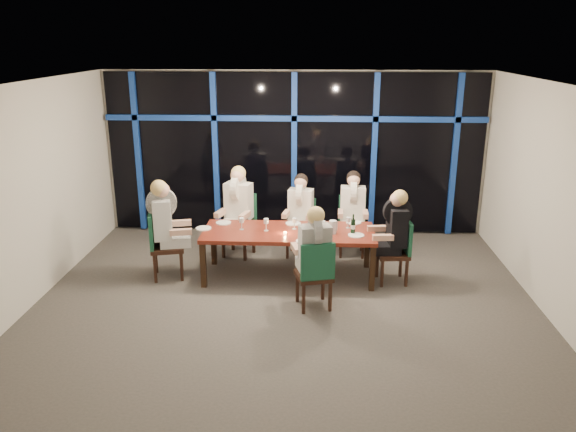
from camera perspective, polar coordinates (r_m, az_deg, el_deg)
The scene contains 29 objects.
room at distance 7.39m, azimuth -0.23°, elevation 5.79°, with size 7.04×7.00×3.02m.
window_wall at distance 10.36m, azimuth 0.71°, elevation 6.58°, with size 6.86×0.43×2.94m.
dining_table at distance 8.53m, azimuth 0.07°, elevation -1.95°, with size 2.60×1.00×0.75m.
chair_far_left at distance 9.52m, azimuth -4.86°, elevation -0.49°, with size 0.60×0.60×1.05m.
chair_far_mid at distance 9.49m, azimuth 1.35°, elevation -0.80°, with size 0.52×0.52×0.97m.
chair_far_right at distance 9.60m, azimuth 6.51°, elevation -0.61°, with size 0.47×0.47×0.99m.
chair_end_left at distance 8.76m, azimuth -12.80°, elevation -2.52°, with size 0.59×0.59×1.05m.
chair_end_right at distance 8.56m, azimuth 11.17°, elevation -3.17°, with size 0.50×0.50×0.98m.
chair_near_mid at distance 7.56m, azimuth 2.80°, elevation -5.67°, with size 0.56×0.56×0.99m.
diner_far_left at distance 9.32m, azimuth -5.14°, elevation 1.77°, with size 0.61×0.71×1.02m.
diner_far_mid at distance 9.29m, azimuth 1.26°, elevation 1.28°, with size 0.52×0.64×0.94m.
diner_far_right at distance 9.40m, azimuth 6.61°, elevation 1.49°, with size 0.50×0.62×0.96m.
diner_end_left at distance 8.62m, azimuth -12.40°, elevation 0.11°, with size 0.71×0.59×1.03m.
diner_end_right at distance 8.41m, azimuth 10.77°, elevation -0.71°, with size 0.63×0.51×0.96m.
diner_near_mid at distance 7.49m, azimuth 2.68°, elevation -2.66°, with size 0.57×0.67×0.97m.
plate_far_left at distance 8.91m, azimuth -6.56°, elevation -0.69°, with size 0.24×0.24×0.01m, color white.
plate_far_mid at distance 8.82m, azimuth 0.52°, elevation -0.76°, with size 0.24×0.24×0.01m, color white.
plate_far_right at distance 8.92m, azimuth 6.68°, elevation -0.67°, with size 0.24×0.24×0.01m, color white.
plate_end_left at distance 8.69m, azimuth -8.39°, elevation -1.25°, with size 0.24×0.24×0.01m, color white.
plate_end_right at distance 8.36m, azimuth 6.93°, elevation -1.96°, with size 0.24×0.24×0.01m, color white.
plate_near_mid at distance 8.07m, azimuth 1.65°, elevation -2.56°, with size 0.24×0.24×0.01m, color white.
wine_bottle at distance 8.40m, azimuth 6.62°, elevation -1.04°, with size 0.07×0.07×0.31m.
water_pitcher at distance 8.38m, azimuth 4.59°, elevation -1.13°, with size 0.13×0.11×0.20m.
tea_light at distance 8.38m, azimuth -0.31°, elevation -1.72°, with size 0.04×0.04×0.03m, color #FFA94C.
wine_glass_a at distance 8.47m, azimuth -2.24°, elevation -0.60°, with size 0.07×0.07×0.19m.
wine_glass_b at distance 8.55m, azimuth 0.65°, elevation -0.52°, with size 0.07×0.07×0.17m.
wine_glass_c at distance 8.41m, azimuth 3.57°, elevation -0.81°, with size 0.07×0.07×0.18m.
wine_glass_d at distance 8.55m, azimuth -4.75°, elevation -0.52°, with size 0.07×0.07×0.19m.
wine_glass_e at distance 8.65m, azimuth 6.14°, elevation -0.43°, with size 0.07×0.07×0.17m.
Camera 1 is at (0.39, -7.22, 3.56)m, focal length 35.00 mm.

